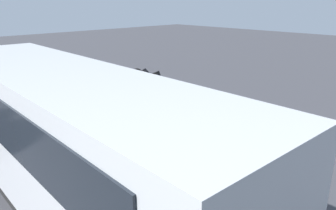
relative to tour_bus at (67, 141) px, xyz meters
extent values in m
plane|color=#38383D|center=(0.97, -5.22, -1.65)|extent=(80.00, 80.00, 0.00)
cube|color=#B7BABF|center=(-0.01, 0.00, 0.20)|extent=(10.36, 2.88, 2.80)
cube|color=black|center=(-0.06, -1.27, 0.76)|extent=(8.62, 0.36, 1.01)
cube|color=black|center=(0.04, 1.27, 0.76)|extent=(8.62, 0.36, 1.01)
cube|color=#1959B2|center=(-0.06, -1.26, -0.36)|extent=(9.03, 0.37, 0.28)
cube|color=black|center=(-0.01, 0.00, -1.42)|extent=(9.53, 2.65, 0.45)
torus|color=black|center=(3.54, -1.26, -1.15)|extent=(1.01, 0.36, 1.00)
cylinder|color=black|center=(-1.82, -3.16, -1.16)|extent=(0.15, 0.15, 0.80)
cube|color=black|center=(-1.81, -3.20, -1.60)|extent=(0.16, 0.28, 0.10)
cylinder|color=black|center=(-1.97, -3.20, -1.16)|extent=(0.15, 0.15, 0.80)
cube|color=black|center=(-1.96, -3.24, -1.60)|extent=(0.16, 0.28, 0.10)
cube|color=#3F594C|center=(-1.89, -3.18, -0.43)|extent=(0.44, 0.36, 0.66)
cylinder|color=#3F594C|center=(-1.66, -3.12, -0.41)|extent=(0.11, 0.11, 0.63)
sphere|color=tan|center=(-1.66, -3.12, -0.73)|extent=(0.11, 0.11, 0.09)
cylinder|color=#3F594C|center=(-2.13, -3.24, -0.41)|extent=(0.11, 0.11, 0.63)
sphere|color=tan|center=(-2.13, -3.24, -0.73)|extent=(0.11, 0.11, 0.09)
sphere|color=tan|center=(-1.89, -3.18, 0.04)|extent=(0.29, 0.29, 0.24)
cylinder|color=black|center=(-0.45, -2.87, -1.18)|extent=(0.14, 0.14, 0.77)
cube|color=black|center=(-0.45, -2.91, -1.60)|extent=(0.13, 0.27, 0.10)
cylinder|color=black|center=(-0.61, -2.85, -1.18)|extent=(0.14, 0.14, 0.77)
cube|color=black|center=(-0.61, -2.89, -1.60)|extent=(0.13, 0.27, 0.10)
cube|color=black|center=(-0.53, -2.86, -0.47)|extent=(0.41, 0.33, 0.64)
cylinder|color=black|center=(-0.29, -2.90, -0.46)|extent=(0.10, 0.10, 0.61)
sphere|color=tan|center=(-0.29, -2.90, -0.76)|extent=(0.10, 0.10, 0.09)
cylinder|color=black|center=(-0.77, -2.83, -0.46)|extent=(0.10, 0.10, 0.61)
sphere|color=tan|center=(-0.77, -2.83, -0.76)|extent=(0.10, 0.10, 0.09)
sphere|color=tan|center=(-0.53, -2.86, -0.02)|extent=(0.26, 0.26, 0.23)
cylinder|color=#473823|center=(0.95, -3.11, -1.20)|extent=(0.14, 0.14, 0.73)
cube|color=black|center=(0.95, -3.15, -1.60)|extent=(0.14, 0.27, 0.10)
cylinder|color=#473823|center=(0.80, -3.08, -1.20)|extent=(0.14, 0.14, 0.73)
cube|color=black|center=(0.79, -3.12, -1.60)|extent=(0.14, 0.27, 0.10)
cube|color=maroon|center=(0.87, -3.10, -0.52)|extent=(0.42, 0.34, 0.61)
cylinder|color=maroon|center=(1.11, -3.14, -0.51)|extent=(0.10, 0.10, 0.58)
sphere|color=tan|center=(1.11, -3.14, -0.80)|extent=(0.10, 0.10, 0.09)
cylinder|color=maroon|center=(0.64, -3.06, -0.51)|extent=(0.10, 0.10, 0.58)
sphere|color=tan|center=(0.64, -3.06, -0.80)|extent=(0.10, 0.10, 0.09)
sphere|color=tan|center=(0.87, -3.10, -0.09)|extent=(0.26, 0.26, 0.22)
cylinder|color=#473823|center=(2.17, -2.98, -1.16)|extent=(0.13, 0.13, 0.79)
cube|color=black|center=(2.16, -3.02, -1.60)|extent=(0.13, 0.27, 0.10)
cylinder|color=#473823|center=(2.01, -2.96, -1.16)|extent=(0.13, 0.13, 0.79)
cube|color=black|center=(2.00, -3.00, -1.60)|extent=(0.13, 0.27, 0.10)
cube|color=#D8F233|center=(2.09, -2.97, -0.44)|extent=(0.41, 0.32, 0.66)
cube|color=silver|center=(2.09, -2.97, -0.44)|extent=(0.42, 0.33, 0.06)
cylinder|color=#D8F233|center=(2.32, -3.00, -0.42)|extent=(0.10, 0.10, 0.63)
sphere|color=tan|center=(2.32, -3.00, -0.73)|extent=(0.10, 0.10, 0.09)
cylinder|color=#D8F233|center=(1.85, -2.94, -0.42)|extent=(0.10, 0.10, 0.63)
sphere|color=tan|center=(1.85, -2.94, -0.73)|extent=(0.10, 0.10, 0.09)
sphere|color=tan|center=(2.09, -2.97, 0.03)|extent=(0.27, 0.27, 0.24)
torus|color=black|center=(-2.88, -2.53, -1.35)|extent=(0.61, 0.18, 0.60)
cylinder|color=silver|center=(-2.88, -2.53, -1.35)|extent=(0.13, 0.11, 0.12)
cylinder|color=silver|center=(-2.93, -2.53, -1.00)|extent=(0.32, 0.08, 0.67)
cube|color=white|center=(-3.53, -2.48, -1.02)|extent=(0.86, 0.35, 0.36)
cylinder|color=black|center=(-2.98, -2.53, -0.70)|extent=(0.08, 0.58, 0.04)
torus|color=black|center=(4.59, -6.93, -1.35)|extent=(0.60, 0.37, 0.60)
cylinder|color=silver|center=(4.59, -6.93, -1.35)|extent=(0.15, 0.14, 0.12)
torus|color=black|center=(5.55, -6.48, -0.36)|extent=(0.82, 0.47, 0.85)
cylinder|color=silver|center=(5.55, -6.48, -0.36)|extent=(0.16, 0.16, 0.12)
cylinder|color=silver|center=(4.41, -7.01, -1.05)|extent=(0.62, 0.33, 0.35)
cube|color=black|center=(4.82, -6.82, -0.66)|extent=(0.90, 0.62, 0.84)
cube|color=black|center=(5.11, -6.69, -0.30)|extent=(0.56, 0.42, 0.50)
cylinder|color=silver|center=(5.25, -6.78, -0.57)|extent=(0.38, 0.23, 0.36)
cylinder|color=black|center=(4.25, -7.09, -0.80)|extent=(0.28, 0.54, 0.04)
cube|color=black|center=(4.69, -6.88, -0.40)|extent=(0.60, 0.52, 0.54)
sphere|color=white|center=(4.31, -7.06, -0.54)|extent=(0.35, 0.35, 0.26)
cylinder|color=black|center=(4.42, -6.81, -0.59)|extent=(0.45, 0.27, 0.15)
cylinder|color=black|center=(4.93, -6.58, -0.51)|extent=(0.36, 0.24, 0.36)
cylinder|color=black|center=(4.57, -7.14, -0.59)|extent=(0.45, 0.27, 0.15)
cylinder|color=black|center=(5.08, -6.90, -0.51)|extent=(0.36, 0.24, 0.36)
cube|color=orange|center=(2.20, -6.85, -1.63)|extent=(0.34, 0.34, 0.03)
cone|color=orange|center=(2.20, -6.85, -1.32)|extent=(0.26, 0.26, 0.60)
cylinder|color=white|center=(2.20, -6.85, -1.35)|extent=(0.19, 0.19, 0.07)
cube|color=white|center=(-1.79, -6.34, -1.64)|extent=(0.26, 4.52, 0.01)
cube|color=white|center=(0.73, -6.34, -1.64)|extent=(0.26, 4.55, 0.01)
cube|color=white|center=(3.24, -6.34, -1.64)|extent=(0.24, 4.11, 0.01)
camera|label=1|loc=(-6.42, 3.06, 3.01)|focal=35.20mm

